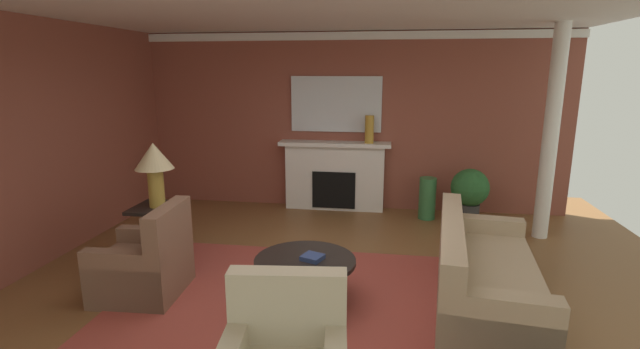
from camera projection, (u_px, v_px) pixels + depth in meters
The scene contains 18 objects.
ground_plane at pixel (313, 290), 4.79m from camera, with size 8.43×8.43×0.00m, color brown.
wall_fireplace at pixel (344, 122), 7.47m from camera, with size 7.09×0.12×2.85m, color brown.
wall_window at pixel (34, 144), 5.24m from camera, with size 0.12×6.71×2.85m, color brown.
ceiling_panel at pixel (317, 4), 4.43m from camera, with size 7.09×6.71×0.06m, color white.
crown_moulding at pixel (344, 36), 7.09m from camera, with size 7.09×0.08×0.12m, color white.
area_rug at pixel (305, 301), 4.55m from camera, with size 3.76×2.60×0.01m, color #993D33.
fireplace at pixel (335, 177), 7.48m from camera, with size 1.80×0.35×1.12m.
mantel_mirror at pixel (336, 104), 7.33m from camera, with size 1.46×0.04×0.89m, color silver.
sofa at pixel (482, 279), 4.38m from camera, with size 1.14×2.19×0.85m.
armchair_near_window at pixel (145, 266), 4.64m from camera, with size 0.83×0.83×0.95m.
coffee_table at pixel (305, 270), 4.48m from camera, with size 1.00×1.00×0.45m.
side_table at pixel (160, 231), 5.39m from camera, with size 0.56×0.56×0.70m.
table_lamp at pixel (154, 162), 5.21m from camera, with size 0.44×0.44×0.75m.
vase_mantel_right at pixel (369, 129), 7.17m from camera, with size 0.14×0.14×0.44m, color #B7892D.
vase_tall_corner at pixel (427, 198), 7.03m from camera, with size 0.26×0.26×0.65m, color #33703D.
book_red_cover at pixel (312, 257), 4.44m from camera, with size 0.19×0.18×0.05m, color navy.
potted_plant at pixel (470, 191), 6.78m from camera, with size 0.56×0.56×0.83m.
column_white at pixel (551, 134), 6.00m from camera, with size 0.20×0.20×2.85m, color white.
Camera 1 is at (0.73, -4.33, 2.26)m, focal length 25.60 mm.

